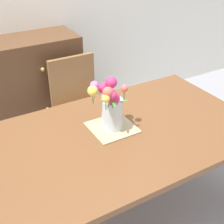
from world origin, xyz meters
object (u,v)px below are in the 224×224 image
dining_table (120,142)px  chair_far (79,101)px  dresser (7,95)px  flower_vase (110,105)px

dining_table → chair_far: size_ratio=1.96×
chair_far → dresser: size_ratio=0.64×
chair_far → flower_vase: (-0.13, -0.79, 0.39)m
dining_table → dresser: size_ratio=1.25×
dresser → flower_vase: (0.39, -1.26, 0.41)m
flower_vase → chair_far: bearing=80.7°
dining_table → dresser: 1.40m
dresser → chair_far: bearing=-42.3°
dining_table → dresser: dresser is taller
dresser → dining_table: bearing=-72.5°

